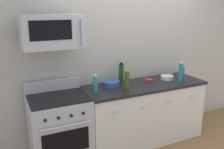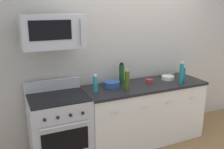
# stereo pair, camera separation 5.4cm
# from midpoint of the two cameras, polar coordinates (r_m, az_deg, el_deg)

# --- Properties ---
(ground_plane) EXTENTS (5.95, 5.95, 0.00)m
(ground_plane) POSITION_cam_midpoint_polar(r_m,az_deg,el_deg) (4.10, 7.54, -14.54)
(ground_plane) COLOR olive
(back_wall) EXTENTS (4.96, 0.10, 2.70)m
(back_wall) POSITION_cam_midpoint_polar(r_m,az_deg,el_deg) (3.97, 5.12, 5.36)
(back_wall) COLOR #B7B2A8
(back_wall) RESTS_ON ground_plane
(counter_unit) EXTENTS (1.87, 0.66, 0.92)m
(counter_unit) POSITION_cam_midpoint_polar(r_m,az_deg,el_deg) (3.89, 7.79, -8.67)
(counter_unit) COLOR silver
(counter_unit) RESTS_ON ground_plane
(range_oven) EXTENTS (0.76, 0.69, 1.07)m
(range_oven) POSITION_cam_midpoint_polar(r_m,az_deg,el_deg) (3.44, -11.54, -12.12)
(range_oven) COLOR #B7BABF
(range_oven) RESTS_ON ground_plane
(microwave) EXTENTS (0.74, 0.44, 0.40)m
(microwave) POSITION_cam_midpoint_polar(r_m,az_deg,el_deg) (3.11, -13.01, 9.67)
(microwave) COLOR #B7BABF
(bottle_olive_oil) EXTENTS (0.06, 0.06, 0.29)m
(bottle_olive_oil) POSITION_cam_midpoint_polar(r_m,az_deg,el_deg) (3.40, 3.90, -1.42)
(bottle_olive_oil) COLOR #385114
(bottle_olive_oil) RESTS_ON countertop_slab
(bottle_dish_soap) EXTENTS (0.06, 0.06, 0.25)m
(bottle_dish_soap) POSITION_cam_midpoint_polar(r_m,az_deg,el_deg) (3.34, -3.39, -2.13)
(bottle_dish_soap) COLOR teal
(bottle_dish_soap) RESTS_ON countertop_slab
(bottle_sparkling_teal) EXTENTS (0.06, 0.06, 0.33)m
(bottle_sparkling_teal) POSITION_cam_midpoint_polar(r_m,az_deg,el_deg) (3.86, 16.08, 0.32)
(bottle_sparkling_teal) COLOR #197F7A
(bottle_sparkling_teal) RESTS_ON countertop_slab
(bottle_wine_green) EXTENTS (0.08, 0.08, 0.31)m
(bottle_wine_green) POSITION_cam_midpoint_polar(r_m,az_deg,el_deg) (3.70, 2.64, 0.21)
(bottle_wine_green) COLOR #19471E
(bottle_wine_green) RESTS_ON countertop_slab
(bottle_soda_blue) EXTENTS (0.06, 0.06, 0.25)m
(bottle_soda_blue) POSITION_cam_midpoint_polar(r_m,az_deg,el_deg) (3.94, 16.40, 0.03)
(bottle_soda_blue) COLOR #1E4CA5
(bottle_soda_blue) RESTS_ON countertop_slab
(bowl_red_small) EXTENTS (0.10, 0.10, 0.05)m
(bowl_red_small) POSITION_cam_midpoint_polar(r_m,az_deg,el_deg) (3.83, 9.03, -1.41)
(bowl_red_small) COLOR #B72D28
(bowl_red_small) RESTS_ON countertop_slab
(bowl_green_glaze) EXTENTS (0.12, 0.12, 0.05)m
(bowl_green_glaze) POSITION_cam_midpoint_polar(r_m,az_deg,el_deg) (4.20, 13.62, -0.08)
(bowl_green_glaze) COLOR #477A4C
(bowl_green_glaze) RESTS_ON countertop_slab
(bowl_blue_mixing) EXTENTS (0.24, 0.24, 0.08)m
(bowl_blue_mixing) POSITION_cam_midpoint_polar(r_m,az_deg,el_deg) (3.59, 0.32, -2.11)
(bowl_blue_mixing) COLOR #2D519E
(bowl_blue_mixing) RESTS_ON countertop_slab
(bowl_white_ceramic) EXTENTS (0.20, 0.20, 0.06)m
(bowl_white_ceramic) POSITION_cam_midpoint_polar(r_m,az_deg,el_deg) (4.03, 13.10, -0.68)
(bowl_white_ceramic) COLOR white
(bowl_white_ceramic) RESTS_ON countertop_slab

